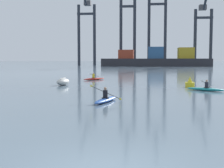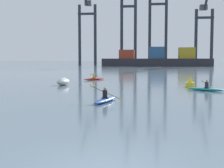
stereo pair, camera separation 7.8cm
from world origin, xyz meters
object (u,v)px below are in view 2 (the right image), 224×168
at_px(gantry_crane_west_mid, 128,19).
at_px(kayak_red, 94,79).
at_px(kayak_blue, 105,99).
at_px(gantry_crane_east_mid, 158,18).
at_px(gantry_crane_east, 204,27).
at_px(channel_buoy, 190,83).
at_px(container_barge, 157,60).
at_px(capsized_dinghy, 63,82).
at_px(gantry_crane_west, 87,24).
at_px(kayak_teal, 206,89).

relative_size(gantry_crane_west_mid, kayak_red, 13.15).
bearing_deg(kayak_blue, gantry_crane_east_mid, 87.16).
bearing_deg(gantry_crane_east, channel_buoy, -99.85).
height_order(container_barge, gantry_crane_west_mid, gantry_crane_west_mid).
bearing_deg(capsized_dinghy, kayak_red, 77.75).
bearing_deg(kayak_blue, container_barge, 87.06).
height_order(gantry_crane_east, kayak_red, gantry_crane_east).
height_order(gantry_crane_east_mid, kayak_red, gantry_crane_east_mid).
relative_size(gantry_crane_east, channel_buoy, 30.22).
bearing_deg(kayak_red, gantry_crane_east, 72.42).
distance_m(gantry_crane_east, kayak_red, 93.72).
distance_m(gantry_crane_east_mid, capsized_dinghy, 105.10).
distance_m(gantry_crane_east, capsized_dinghy, 102.09).
height_order(capsized_dinghy, kayak_blue, kayak_blue).
bearing_deg(gantry_crane_west_mid, kayak_blue, -86.76).
relative_size(gantry_crane_east_mid, capsized_dinghy, 14.96).
bearing_deg(kayak_red, gantry_crane_east_mid, 83.87).
height_order(gantry_crane_west, kayak_blue, gantry_crane_west).
xyz_separation_m(gantry_crane_east_mid, kayak_red, (-10.12, -94.30, -19.41)).
height_order(gantry_crane_west, gantry_crane_east, gantry_crane_west).
distance_m(container_barge, capsized_dinghy, 89.12).
bearing_deg(container_barge, gantry_crane_east_mid, 87.85).
bearing_deg(gantry_crane_west_mid, kayak_teal, -82.29).
xyz_separation_m(gantry_crane_east, capsized_dinghy, (-29.75, -96.50, -14.99)).
relative_size(gantry_crane_west, gantry_crane_west_mid, 0.87).
bearing_deg(gantry_crane_east_mid, gantry_crane_west_mid, -154.00).
xyz_separation_m(gantry_crane_west, gantry_crane_west_mid, (17.45, -2.36, 1.40)).
bearing_deg(gantry_crane_east_mid, kayak_teal, -89.04).
xyz_separation_m(kayak_teal, kayak_blue, (-7.51, -8.02, 0.00)).
distance_m(gantry_crane_east_mid, channel_buoy, 105.05).
relative_size(container_barge, gantry_crane_east, 1.33).
bearing_deg(capsized_dinghy, container_barge, 82.65).
distance_m(container_barge, gantry_crane_west, 34.18).
bearing_deg(kayak_teal, gantry_crane_west, 106.74).
xyz_separation_m(gantry_crane_west, capsized_dinghy, (17.42, -99.20, -16.89)).
xyz_separation_m(capsized_dinghy, kayak_red, (1.81, 8.34, -0.18)).
relative_size(gantry_crane_west, gantry_crane_east_mid, 0.86).
bearing_deg(channel_buoy, kayak_red, 140.95).
bearing_deg(gantry_crane_west, container_barge, -20.61).
height_order(gantry_crane_east, kayak_blue, gantry_crane_east).
bearing_deg(channel_buoy, container_barge, 90.95).
height_order(gantry_crane_west_mid, kayak_teal, gantry_crane_west_mid).
distance_m(channel_buoy, kayak_blue, 13.49).
relative_size(gantry_crane_west_mid, kayak_blue, 11.27).
xyz_separation_m(container_barge, gantry_crane_east_mid, (0.54, 14.28, 17.18)).
relative_size(gantry_crane_east_mid, kayak_blue, 11.42).
bearing_deg(channel_buoy, gantry_crane_west, 106.88).
xyz_separation_m(container_barge, capsized_dinghy, (-11.40, -88.36, -2.05)).
relative_size(gantry_crane_east, kayak_red, 10.23).
bearing_deg(kayak_blue, gantry_crane_west_mid, 93.24).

